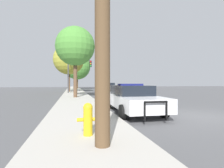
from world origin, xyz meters
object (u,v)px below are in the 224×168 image
tree_sidewalk_far (77,67)px  fire_hydrant (88,118)px  tree_sidewalk_mid (69,59)px  traffic_light (78,69)px  tree_sidewalk_near (75,46)px  car_background_oncoming (110,86)px  police_car (132,98)px

tree_sidewalk_far → fire_hydrant: bearing=-91.2°
tree_sidewalk_mid → traffic_light: bearing=-66.4°
traffic_light → tree_sidewalk_near: size_ratio=0.68×
tree_sidewalk_mid → tree_sidewalk_near: tree_sidewalk_mid is taller
car_background_oncoming → tree_sidewalk_near: size_ratio=0.67×
police_car → fire_hydrant: 4.72m
tree_sidewalk_near → fire_hydrant: bearing=-89.5°
police_car → tree_sidewalk_near: 9.94m
tree_sidewalk_far → tree_sidewalk_near: bearing=-92.1°
police_car → tree_sidewalk_far: size_ratio=0.66×
car_background_oncoming → tree_sidewalk_near: tree_sidewalk_near is taller
tree_sidewalk_mid → tree_sidewalk_far: size_ratio=0.90×
police_car → car_background_oncoming: 25.23m
police_car → car_background_oncoming: (4.19, 24.88, 0.04)m
car_background_oncoming → tree_sidewalk_far: (-6.03, 7.85, 4.46)m
fire_hydrant → car_background_oncoming: bearing=76.7°
fire_hydrant → tree_sidewalk_mid: size_ratio=0.12×
traffic_light → tree_sidewalk_near: 7.55m
traffic_light → car_background_oncoming: size_ratio=1.02×
tree_sidewalk_mid → police_car: bearing=-79.4°
car_background_oncoming → tree_sidewalk_far: tree_sidewalk_far is taller
police_car → fire_hydrant: (-2.62, -3.93, -0.15)m
tree_sidewalk_far → car_background_oncoming: bearing=-52.5°
tree_sidewalk_mid → tree_sidewalk_far: bearing=83.1°
police_car → fire_hydrant: size_ratio=6.15×
car_background_oncoming → tree_sidewalk_far: bearing=-53.8°
car_background_oncoming → traffic_light: bearing=53.2°
police_car → tree_sidewalk_near: tree_sidewalk_near is taller
fire_hydrant → tree_sidewalk_mid: tree_sidewalk_mid is taller
car_background_oncoming → tree_sidewalk_near: 18.24m
fire_hydrant → police_car: bearing=56.3°
fire_hydrant → tree_sidewalk_far: size_ratio=0.11×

